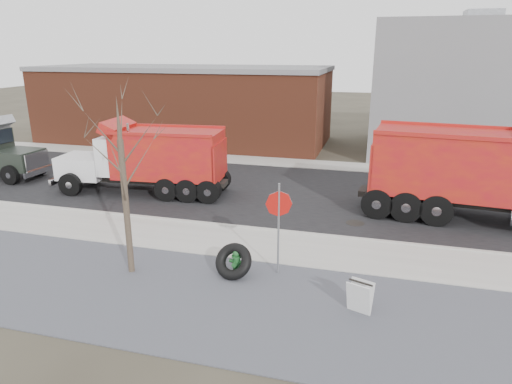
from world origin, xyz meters
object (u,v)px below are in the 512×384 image
(sandwich_board, at_px, (360,297))
(stop_sign, at_px, (279,213))
(truck_tire, at_px, (233,261))
(fire_hydrant, at_px, (237,263))
(dump_truck_red_a, at_px, (484,172))
(dump_truck_red_b, at_px, (148,157))

(sandwich_board, bearing_deg, stop_sign, 167.85)
(truck_tire, height_order, stop_sign, stop_sign)
(fire_hydrant, distance_m, stop_sign, 1.96)
(fire_hydrant, distance_m, dump_truck_red_a, 10.30)
(dump_truck_red_b, bearing_deg, stop_sign, 134.74)
(truck_tire, xyz_separation_m, sandwich_board, (3.64, -1.01, -0.03))
(dump_truck_red_a, relative_size, dump_truck_red_b, 1.23)
(truck_tire, relative_size, sandwich_board, 1.41)
(fire_hydrant, xyz_separation_m, dump_truck_red_b, (-6.25, 6.56, 1.33))
(truck_tire, distance_m, dump_truck_red_a, 10.42)
(truck_tire, xyz_separation_m, stop_sign, (1.21, 0.51, 1.42))
(dump_truck_red_b, bearing_deg, dump_truck_red_a, 175.30)
(sandwich_board, xyz_separation_m, dump_truck_red_a, (4.05, 7.88, 1.51))
(sandwich_board, relative_size, dump_truck_red_b, 0.11)
(dump_truck_red_a, bearing_deg, stop_sign, -130.12)
(sandwich_board, bearing_deg, truck_tire, -175.68)
(dump_truck_red_a, height_order, dump_truck_red_b, dump_truck_red_a)
(sandwich_board, bearing_deg, dump_truck_red_a, 82.68)
(stop_sign, bearing_deg, fire_hydrant, -159.14)
(truck_tire, bearing_deg, stop_sign, 22.72)
(fire_hydrant, xyz_separation_m, dump_truck_red_a, (7.65, 6.71, 1.60))
(fire_hydrant, xyz_separation_m, stop_sign, (1.17, 0.35, 1.54))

